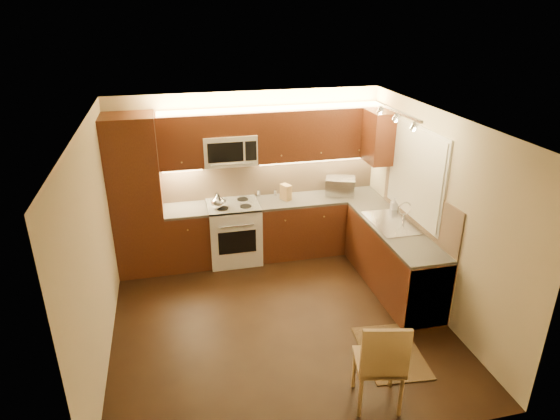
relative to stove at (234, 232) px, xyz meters
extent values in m
cube|color=black|center=(0.30, -1.68, -0.46)|extent=(4.00, 4.00, 0.01)
cube|color=beige|center=(0.30, -1.68, 2.04)|extent=(4.00, 4.00, 0.01)
cube|color=#BEAF8B|center=(0.30, 0.32, 0.79)|extent=(4.00, 0.01, 2.50)
cube|color=#BEAF8B|center=(0.30, -3.67, 0.79)|extent=(4.00, 0.01, 2.50)
cube|color=#BEAF8B|center=(-1.70, -1.68, 0.79)|extent=(0.01, 4.00, 2.50)
cube|color=#BEAF8B|center=(2.30, -1.68, 0.79)|extent=(0.01, 4.00, 2.50)
cube|color=#401A0D|center=(-1.35, 0.02, 0.69)|extent=(0.70, 0.60, 2.30)
cube|color=#401A0D|center=(-0.69, 0.02, -0.03)|extent=(0.62, 0.60, 0.86)
cube|color=#32302D|center=(-0.69, 0.02, 0.42)|extent=(0.62, 0.60, 0.04)
cube|color=#401A0D|center=(1.34, 0.02, -0.03)|extent=(1.92, 0.60, 0.86)
cube|color=#32302D|center=(1.34, 0.02, 0.42)|extent=(1.92, 0.60, 0.04)
cube|color=#401A0D|center=(2.00, -1.28, -0.03)|extent=(0.60, 2.00, 0.86)
cube|color=#32302D|center=(2.00, -1.28, 0.42)|extent=(0.60, 2.00, 0.04)
cube|color=silver|center=(2.00, -1.98, -0.03)|extent=(0.58, 0.60, 0.84)
cube|color=#A28263|center=(0.65, 0.31, 0.74)|extent=(3.30, 0.02, 0.60)
cube|color=#A28263|center=(2.29, -1.28, 0.74)|extent=(0.02, 2.00, 0.60)
cube|color=#401A0D|center=(-0.69, 0.15, 1.42)|extent=(0.62, 0.35, 0.75)
cube|color=#401A0D|center=(1.34, 0.15, 1.42)|extent=(1.92, 0.35, 0.75)
cube|color=#401A0D|center=(0.00, 0.15, 1.63)|extent=(0.76, 0.35, 0.31)
cube|color=#401A0D|center=(2.12, -0.28, 1.42)|extent=(0.35, 0.50, 0.75)
cube|color=silver|center=(2.29, -1.12, 1.14)|extent=(0.03, 1.44, 1.24)
cube|color=silver|center=(2.27, -1.12, 1.14)|extent=(0.02, 1.36, 1.16)
cube|color=silver|center=(1.85, -1.27, 2.00)|extent=(0.04, 1.20, 0.03)
cube|color=silver|center=(1.69, 0.06, 0.57)|extent=(0.54, 0.48, 0.27)
cube|color=olive|center=(0.82, 0.05, 0.56)|extent=(0.17, 0.20, 0.24)
cylinder|color=silver|center=(0.44, 0.26, 0.49)|extent=(0.05, 0.05, 0.10)
cylinder|color=brown|center=(0.88, 0.26, 0.48)|extent=(0.06, 0.06, 0.09)
cylinder|color=silver|center=(0.70, 0.23, 0.49)|extent=(0.06, 0.06, 0.09)
cylinder|color=#AF8134|center=(0.79, 0.18, 0.48)|extent=(0.05, 0.05, 0.09)
imported|color=silver|center=(2.23, -0.71, 0.54)|extent=(0.09, 0.09, 0.19)
cube|color=black|center=(1.40, -2.58, -0.45)|extent=(0.73, 1.03, 0.01)
camera|label=1|loc=(-0.83, -6.54, 3.18)|focal=30.88mm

